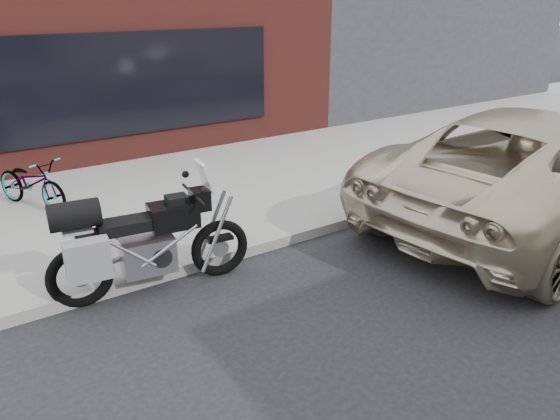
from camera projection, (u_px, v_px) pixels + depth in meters
ground at (537, 418)px, 4.63m from camera, size 120.00×120.00×0.00m
near_sidewalk at (184, 187)px, 9.98m from camera, size 44.00×6.00×0.15m
neighbour_building at (351, 5)px, 19.52m from camera, size 10.00×10.00×6.00m
motorcycle at (138, 243)px, 6.34m from camera, size 2.44×0.79×1.54m
minivan at (540, 167)px, 8.39m from camera, size 6.64×3.59×1.77m
bicycle_front at (32, 183)px, 8.69m from camera, size 1.17×1.66×0.83m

